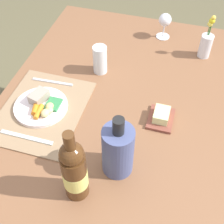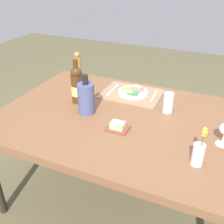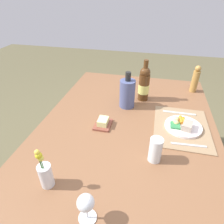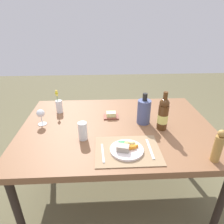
{
  "view_description": "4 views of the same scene",
  "coord_description": "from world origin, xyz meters",
  "px_view_note": "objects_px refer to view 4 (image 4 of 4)",
  "views": [
    {
      "loc": [
        0.8,
        0.19,
        1.67
      ],
      "look_at": [
        -0.0,
        -0.05,
        0.73
      ],
      "focal_mm": 49.89,
      "sensor_mm": 36.0,
      "label": 1
    },
    {
      "loc": [
        -0.54,
        1.36,
        1.57
      ],
      "look_at": [
        0.04,
        0.05,
        0.75
      ],
      "focal_mm": 42.51,
      "sensor_mm": 36.0,
      "label": 2
    },
    {
      "loc": [
        -0.98,
        -0.12,
        1.45
      ],
      "look_at": [
        -0.05,
        0.09,
        0.82
      ],
      "focal_mm": 30.9,
      "sensor_mm": 36.0,
      "label": 3
    },
    {
      "loc": [
        -0.12,
        -1.39,
        1.53
      ],
      "look_at": [
        -0.04,
        0.03,
        0.82
      ],
      "focal_mm": 31.74,
      "sensor_mm": 36.0,
      "label": 4
    }
  ],
  "objects_px": {
    "fork": "(103,153)",
    "wine_bottle": "(163,114)",
    "dining_table": "(117,131)",
    "flower_vase": "(59,105)",
    "dinner_plate": "(127,149)",
    "pepper_mill": "(218,147)",
    "wine_glass": "(41,114)",
    "knife": "(150,149)",
    "butter_dish": "(111,115)",
    "cooler_bottle": "(144,111)",
    "water_tumbler": "(83,132)"
  },
  "relations": [
    {
      "from": "pepper_mill",
      "to": "wine_glass",
      "type": "xyz_separation_m",
      "value": [
        -1.19,
        0.51,
        -0.01
      ]
    },
    {
      "from": "fork",
      "to": "butter_dish",
      "type": "bearing_deg",
      "value": 78.02
    },
    {
      "from": "knife",
      "to": "wine_bottle",
      "type": "distance_m",
      "value": 0.33
    },
    {
      "from": "wine_bottle",
      "to": "water_tumbler",
      "type": "relative_size",
      "value": 2.3
    },
    {
      "from": "fork",
      "to": "wine_bottle",
      "type": "height_order",
      "value": "wine_bottle"
    },
    {
      "from": "dining_table",
      "to": "flower_vase",
      "type": "height_order",
      "value": "flower_vase"
    },
    {
      "from": "dinner_plate",
      "to": "pepper_mill",
      "type": "bearing_deg",
      "value": -12.62
    },
    {
      "from": "flower_vase",
      "to": "cooler_bottle",
      "type": "bearing_deg",
      "value": -17.73
    },
    {
      "from": "cooler_bottle",
      "to": "wine_glass",
      "type": "bearing_deg",
      "value": 178.91
    },
    {
      "from": "wine_glass",
      "to": "dinner_plate",
      "type": "bearing_deg",
      "value": -31.05
    },
    {
      "from": "butter_dish",
      "to": "water_tumbler",
      "type": "height_order",
      "value": "water_tumbler"
    },
    {
      "from": "cooler_bottle",
      "to": "pepper_mill",
      "type": "bearing_deg",
      "value": -54.76
    },
    {
      "from": "water_tumbler",
      "to": "cooler_bottle",
      "type": "relative_size",
      "value": 0.52
    },
    {
      "from": "fork",
      "to": "wine_glass",
      "type": "height_order",
      "value": "wine_glass"
    },
    {
      "from": "wine_bottle",
      "to": "wine_glass",
      "type": "bearing_deg",
      "value": 172.9
    },
    {
      "from": "fork",
      "to": "water_tumbler",
      "type": "distance_m",
      "value": 0.24
    },
    {
      "from": "fork",
      "to": "knife",
      "type": "xyz_separation_m",
      "value": [
        0.32,
        0.03,
        0.0
      ]
    },
    {
      "from": "fork",
      "to": "flower_vase",
      "type": "relative_size",
      "value": 0.87
    },
    {
      "from": "wine_bottle",
      "to": "cooler_bottle",
      "type": "bearing_deg",
      "value": 140.65
    },
    {
      "from": "butter_dish",
      "to": "water_tumbler",
      "type": "distance_m",
      "value": 0.39
    },
    {
      "from": "dining_table",
      "to": "wine_bottle",
      "type": "xyz_separation_m",
      "value": [
        0.35,
        -0.06,
        0.18
      ]
    },
    {
      "from": "dining_table",
      "to": "wine_glass",
      "type": "distance_m",
      "value": 0.64
    },
    {
      "from": "knife",
      "to": "butter_dish",
      "type": "xyz_separation_m",
      "value": [
        -0.24,
        0.48,
        0.01
      ]
    },
    {
      "from": "flower_vase",
      "to": "cooler_bottle",
      "type": "xyz_separation_m",
      "value": [
        0.74,
        -0.24,
        0.03
      ]
    },
    {
      "from": "butter_dish",
      "to": "water_tumbler",
      "type": "xyz_separation_m",
      "value": [
        -0.22,
        -0.33,
        0.04
      ]
    },
    {
      "from": "water_tumbler",
      "to": "wine_glass",
      "type": "relative_size",
      "value": 1.01
    },
    {
      "from": "wine_bottle",
      "to": "pepper_mill",
      "type": "bearing_deg",
      "value": -60.29
    },
    {
      "from": "knife",
      "to": "flower_vase",
      "type": "relative_size",
      "value": 1.0
    },
    {
      "from": "dining_table",
      "to": "cooler_bottle",
      "type": "distance_m",
      "value": 0.27
    },
    {
      "from": "dinner_plate",
      "to": "wine_glass",
      "type": "height_order",
      "value": "wine_glass"
    },
    {
      "from": "fork",
      "to": "pepper_mill",
      "type": "distance_m",
      "value": 0.71
    },
    {
      "from": "pepper_mill",
      "to": "cooler_bottle",
      "type": "relative_size",
      "value": 0.85
    },
    {
      "from": "knife",
      "to": "water_tumbler",
      "type": "distance_m",
      "value": 0.48
    },
    {
      "from": "butter_dish",
      "to": "wine_bottle",
      "type": "bearing_deg",
      "value": -28.58
    },
    {
      "from": "knife",
      "to": "wine_bottle",
      "type": "relative_size",
      "value": 0.7
    },
    {
      "from": "dining_table",
      "to": "knife",
      "type": "height_order",
      "value": "knife"
    },
    {
      "from": "dinner_plate",
      "to": "water_tumbler",
      "type": "height_order",
      "value": "water_tumbler"
    },
    {
      "from": "butter_dish",
      "to": "wine_glass",
      "type": "xyz_separation_m",
      "value": [
        -0.57,
        -0.09,
        0.07
      ]
    },
    {
      "from": "flower_vase",
      "to": "wine_glass",
      "type": "relative_size",
      "value": 1.62
    },
    {
      "from": "dinner_plate",
      "to": "cooler_bottle",
      "type": "relative_size",
      "value": 0.85
    },
    {
      "from": "knife",
      "to": "cooler_bottle",
      "type": "xyz_separation_m",
      "value": [
        0.02,
        0.37,
        0.1
      ]
    },
    {
      "from": "dining_table",
      "to": "knife",
      "type": "distance_m",
      "value": 0.39
    },
    {
      "from": "wine_bottle",
      "to": "water_tumbler",
      "type": "height_order",
      "value": "wine_bottle"
    },
    {
      "from": "pepper_mill",
      "to": "wine_glass",
      "type": "height_order",
      "value": "pepper_mill"
    },
    {
      "from": "butter_dish",
      "to": "pepper_mill",
      "type": "bearing_deg",
      "value": -44.59
    },
    {
      "from": "dining_table",
      "to": "butter_dish",
      "type": "relative_size",
      "value": 11.94
    },
    {
      "from": "dinner_plate",
      "to": "wine_glass",
      "type": "distance_m",
      "value": 0.77
    },
    {
      "from": "knife",
      "to": "butter_dish",
      "type": "height_order",
      "value": "butter_dish"
    },
    {
      "from": "dining_table",
      "to": "fork",
      "type": "xyz_separation_m",
      "value": [
        -0.12,
        -0.36,
        0.06
      ]
    },
    {
      "from": "knife",
      "to": "water_tumbler",
      "type": "xyz_separation_m",
      "value": [
        -0.46,
        0.15,
        0.05
      ]
    }
  ]
}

